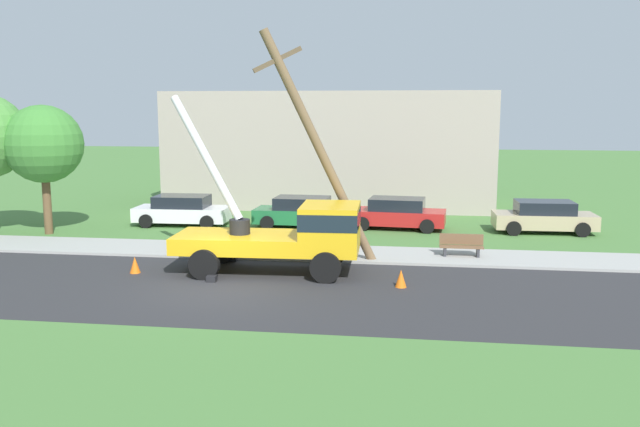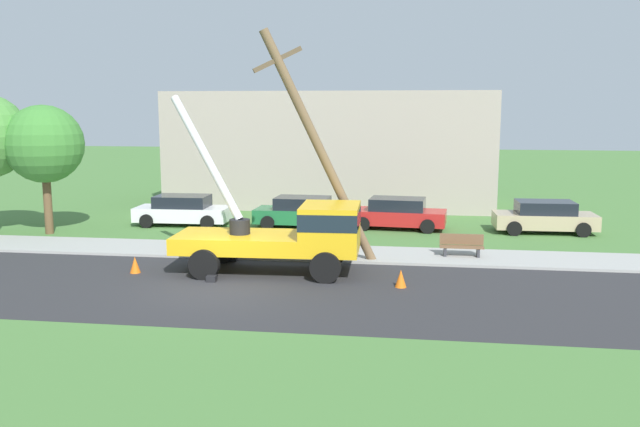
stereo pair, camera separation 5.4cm
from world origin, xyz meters
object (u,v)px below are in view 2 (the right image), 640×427
Objects in this scene: parked_sedan_tan at (545,217)px; roadside_tree_far at (44,145)px; traffic_cone_behind at (135,265)px; parked_sedan_green at (303,212)px; parked_sedan_red at (397,213)px; utility_truck at (292,232)px; parked_sedan_white at (183,210)px; leaning_utility_pole at (318,146)px; traffic_cone_ahead at (401,278)px; park_bench at (462,246)px.

roadside_tree_far is at bearing -171.14° from parked_sedan_tan.
traffic_cone_behind is 0.13× the size of parked_sedan_green.
parked_sedan_red is at bearing 48.68° from traffic_cone_behind.
utility_truck is at bearing 8.79° from traffic_cone_behind.
parked_sedan_white is (-6.85, 8.38, -0.70)m from utility_truck.
parked_sedan_tan is 0.79× the size of roadside_tree_far.
parked_sedan_white and parked_sedan_tan have the same top height.
utility_truck is 0.83× the size of leaning_utility_pole.
roadside_tree_far is (-15.24, -3.45, 3.23)m from parked_sedan_red.
traffic_cone_ahead is 0.12× the size of parked_sedan_red.
park_bench is (11.07, 3.82, 0.18)m from traffic_cone_behind.
park_bench is (6.93, -5.62, -0.25)m from parked_sedan_green.
parked_sedan_white is at bearing 129.27° from utility_truck.
park_bench is at bearing 19.03° from traffic_cone_behind.
park_bench is (12.67, -5.37, -0.25)m from parked_sedan_white.
utility_truck is at bearing -24.41° from roadside_tree_far.
traffic_cone_ahead is 0.13× the size of parked_sedan_tan.
leaning_utility_pole is 5.62m from traffic_cone_ahead.
roadside_tree_far is (-17.79, 2.42, 3.48)m from park_bench.
traffic_cone_behind is 10.32m from parked_sedan_green.
traffic_cone_behind is at bearing -80.15° from parked_sedan_white.
parked_sedan_white is (-1.60, 9.19, 0.43)m from traffic_cone_behind.
traffic_cone_ahead is 8.97m from traffic_cone_behind.
roadside_tree_far is (-15.66, 6.81, 3.67)m from traffic_cone_ahead.
parked_sedan_green is (-4.81, 10.00, 0.43)m from traffic_cone_ahead.
traffic_cone_behind is at bearing -171.21° from utility_truck.
parked_sedan_white is at bearing -178.47° from parked_sedan_tan.
parked_sedan_tan reaches higher than park_bench.
leaning_utility_pole reaches higher than parked_sedan_white.
parked_sedan_green is (5.74, 0.24, 0.00)m from parked_sedan_white.
traffic_cone_ahead is at bearing -20.39° from utility_truck.
utility_truck is 1.54× the size of parked_sedan_tan.
leaning_utility_pole is 8.29m from parked_sedan_green.
parked_sedan_white is (-7.56, 7.05, -3.49)m from leaning_utility_pole.
park_bench is at bearing -124.44° from parked_sedan_tan.
leaning_utility_pole is 14.73× the size of traffic_cone_ahead.
roadside_tree_far is (-6.71, 6.25, 3.67)m from traffic_cone_behind.
parked_sedan_green and parked_sedan_tan have the same top height.
parked_sedan_tan is at bearing -0.52° from parked_sedan_red.
traffic_cone_behind is (-5.26, -0.81, -1.13)m from utility_truck.
utility_truck is 12.23× the size of traffic_cone_ahead.
traffic_cone_ahead is at bearing -87.63° from parked_sedan_red.
parked_sedan_red is (10.12, 0.51, 0.00)m from parked_sedan_white.
traffic_cone_behind is at bearing -113.69° from parked_sedan_green.
leaning_utility_pole is at bearing -161.87° from park_bench.
roadside_tree_far is at bearing -150.05° from parked_sedan_white.
roadside_tree_far is at bearing 172.24° from park_bench.
parked_sedan_green is (4.14, 9.44, 0.43)m from traffic_cone_behind.
parked_sedan_green and parked_sedan_red have the same top height.
parked_sedan_red is at bearing 113.43° from park_bench.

